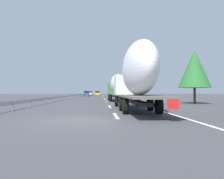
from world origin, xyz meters
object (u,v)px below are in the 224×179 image
object	(u,v)px
car_silver_hatch	(91,93)
road_sign	(123,88)
car_yellow_coupe	(97,93)
car_blue_sedan	(87,94)
truck_lead	(117,86)
truck_trailing	(136,75)
car_white_van	(89,93)

from	to	relation	value
car_silver_hatch	road_sign	world-z (taller)	road_sign
car_yellow_coupe	car_blue_sedan	xyz separation A→B (m)	(-9.55, 3.62, 0.01)
truck_lead	truck_trailing	size ratio (longest dim) A/B	1.00
car_white_van	road_sign	size ratio (longest dim) A/B	1.30
car_white_van	car_yellow_coupe	bearing A→B (deg)	-160.84
car_blue_sedan	car_silver_hatch	bearing A→B (deg)	-0.66
car_silver_hatch	car_white_van	bearing A→B (deg)	177.48
truck_lead	car_white_van	xyz separation A→B (m)	(59.21, 7.49, -1.49)
truck_trailing	road_sign	xyz separation A→B (m)	(37.52, -3.10, -0.36)
car_yellow_coupe	road_sign	world-z (taller)	road_sign
car_silver_hatch	truck_trailing	bearing A→B (deg)	-175.42
car_yellow_coupe	car_silver_hatch	distance (m)	21.04
car_blue_sedan	road_sign	world-z (taller)	road_sign
car_white_van	road_sign	xyz separation A→B (m)	(-40.31, -10.59, 1.47)
truck_trailing	car_yellow_coupe	xyz separation A→B (m)	(67.14, 3.78, -1.83)
car_blue_sedan	car_yellow_coupe	bearing A→B (deg)	-20.75
car_white_van	road_sign	world-z (taller)	road_sign
truck_lead	car_white_van	bearing A→B (deg)	7.21
truck_lead	car_silver_hatch	bearing A→B (deg)	5.81
car_white_van	car_silver_hatch	distance (m)	10.10
road_sign	truck_lead	bearing A→B (deg)	170.69
truck_lead	car_silver_hatch	xyz separation A→B (m)	(69.30, 7.05, -1.52)
car_blue_sedan	road_sign	distance (m)	22.70
car_blue_sedan	car_silver_hatch	distance (m)	30.33
truck_lead	car_blue_sedan	distance (m)	39.69
car_yellow_coupe	car_white_van	distance (m)	11.32
car_yellow_coupe	car_blue_sedan	world-z (taller)	car_blue_sedan
truck_lead	road_sign	xyz separation A→B (m)	(18.90, -3.10, -0.02)
truck_trailing	car_yellow_coupe	bearing A→B (deg)	3.22
truck_lead	road_sign	size ratio (longest dim) A/B	4.08
car_silver_hatch	truck_lead	bearing A→B (deg)	-174.19
car_blue_sedan	road_sign	xyz separation A→B (m)	(-20.07, -10.50, 1.46)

